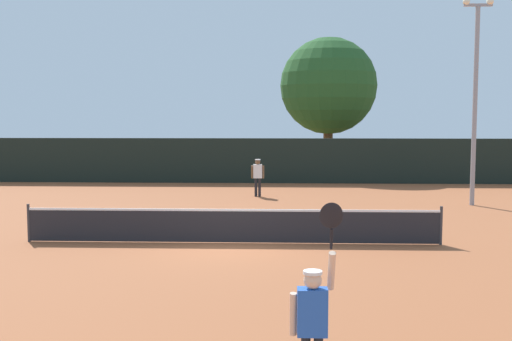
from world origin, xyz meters
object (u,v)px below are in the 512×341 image
object	(u,v)px
tennis_ball	(256,223)
large_tree	(329,86)
player_serving	(313,314)
light_pole	(475,89)
parked_car_far	(416,158)
parked_car_near	(147,157)
player_receiving	(258,174)
parked_car_mid	(370,160)

from	to	relation	value
tennis_ball	large_tree	distance (m)	18.17
player_serving	light_pole	xyz separation A→B (m)	(7.21, 16.96, 3.51)
large_tree	parked_car_far	bearing A→B (deg)	30.24
light_pole	parked_car_near	world-z (taller)	light_pole
player_serving	player_receiving	distance (m)	19.24
light_pole	large_tree	size ratio (longest dim) A/B	0.99
tennis_ball	large_tree	xyz separation A→B (m)	(3.68, 17.01, 5.23)
player_serving	parked_car_far	size ratio (longest dim) A/B	0.56
large_tree	light_pole	bearing A→B (deg)	-69.27
light_pole	parked_car_far	xyz separation A→B (m)	(1.26, 15.99, -3.82)
player_receiving	light_pole	distance (m)	9.57
player_receiving	parked_car_mid	distance (m)	13.35
player_serving	parked_car_mid	distance (m)	31.25
parked_car_near	light_pole	bearing A→B (deg)	-44.81
parked_car_mid	tennis_ball	bearing A→B (deg)	-107.69
player_serving	large_tree	bearing A→B (deg)	85.18
parked_car_mid	parked_car_far	distance (m)	3.91
player_receiving	parked_car_near	size ratio (longest dim) A/B	0.39
tennis_ball	parked_car_near	size ratio (longest dim) A/B	0.02
parked_car_near	tennis_ball	bearing A→B (deg)	-69.25
player_serving	parked_car_near	world-z (taller)	player_serving
light_pole	parked_car_far	world-z (taller)	light_pole
player_serving	parked_car_far	xyz separation A→B (m)	(8.47, 32.95, -0.31)
tennis_ball	parked_car_far	size ratio (longest dim) A/B	0.02
player_serving	tennis_ball	xyz separation A→B (m)	(-1.19, 12.45, -1.05)
tennis_ball	large_tree	bearing A→B (deg)	77.80
parked_car_near	parked_car_mid	size ratio (longest dim) A/B	0.99
player_serving	parked_car_far	distance (m)	34.03
player_receiving	tennis_ball	distance (m)	6.81
player_serving	parked_car_mid	size ratio (longest dim) A/B	0.59
player_serving	parked_car_far	bearing A→B (deg)	75.58
parked_car_mid	player_receiving	bearing A→B (deg)	-117.97
parked_car_near	player_serving	bearing A→B (deg)	-75.05
parked_car_far	parked_car_mid	bearing A→B (deg)	-139.44
player_serving	large_tree	size ratio (longest dim) A/B	0.30
light_pole	parked_car_mid	world-z (taller)	light_pole
light_pole	large_tree	world-z (taller)	large_tree
player_serving	parked_car_far	world-z (taller)	player_serving
player_serving	large_tree	distance (m)	29.86
large_tree	parked_car_far	size ratio (longest dim) A/B	1.85
player_serving	large_tree	world-z (taller)	large_tree
large_tree	parked_car_mid	bearing A→B (deg)	26.57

